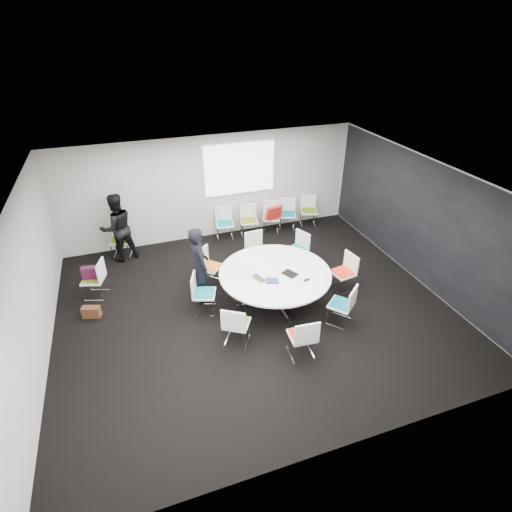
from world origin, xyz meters
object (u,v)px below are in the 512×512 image
object	(u,v)px
chair_ring_d	(211,273)
chair_person_back	(121,246)
chair_ring_b	(296,256)
chair_back_b	(249,226)
brown_bag	(91,312)
cup	(273,260)
person_main	(199,265)
person_back	(117,228)
chair_ring_a	(342,279)
chair_ring_f	(237,331)
chair_ring_c	(256,256)
chair_ring_h	(341,311)
conference_table	(275,279)
chair_back_d	(287,220)
chair_back_e	(308,216)
chair_back_c	(271,223)
chair_back_a	(225,229)
chair_ring_e	(204,300)
chair_spare_left	(96,286)
chair_ring_g	(302,343)
maroon_bag	(92,272)

from	to	relation	value
chair_ring_d	chair_person_back	xyz separation A→B (m)	(-1.87, 1.99, 0.00)
chair_ring_b	chair_back_b	bearing A→B (deg)	-4.17
brown_bag	cup	bearing A→B (deg)	-4.56
person_main	person_back	distance (m)	2.78
chair_ring_a	chair_ring_f	xyz separation A→B (m)	(-2.74, -0.86, 0.00)
chair_ring_c	chair_ring_h	xyz separation A→B (m)	(0.90, -2.57, 0.00)
conference_table	person_back	distance (m)	4.22
chair_back_d	chair_ring_a	bearing A→B (deg)	110.75
conference_table	chair_ring_c	size ratio (longest dim) A/B	2.68
chair_ring_a	chair_back_e	distance (m)	3.29
chair_back_c	chair_back_d	distance (m)	0.52
chair_back_a	brown_bag	bearing A→B (deg)	42.41
chair_ring_d	chair_ring_e	bearing A→B (deg)	24.74
chair_back_b	chair_spare_left	distance (m)	4.39
conference_table	chair_ring_f	xyz separation A→B (m)	(-1.15, -0.98, -0.28)
chair_ring_f	chair_back_c	size ratio (longest dim) A/B	1.00
chair_ring_d	chair_ring_g	distance (m)	2.96
chair_back_a	maroon_bag	distance (m)	3.80
chair_ring_e	chair_back_c	size ratio (longest dim) A/B	1.00
chair_ring_c	chair_ring_e	distance (m)	2.07
cup	brown_bag	size ratio (longest dim) A/B	0.25
brown_bag	person_main	bearing A→B (deg)	-2.56
chair_ring_c	person_back	distance (m)	3.50
chair_ring_c	chair_ring_f	world-z (taller)	same
conference_table	chair_back_a	bearing A→B (deg)	94.90
chair_back_b	chair_back_c	world-z (taller)	same
chair_ring_a	chair_ring_b	world-z (taller)	same
chair_ring_b	brown_bag	xyz separation A→B (m)	(-4.80, -0.43, -0.16)
chair_back_a	brown_bag	xyz separation A→B (m)	(-3.51, -2.38, -0.16)
chair_ring_h	chair_back_c	xyz separation A→B (m)	(0.10, 4.16, 0.00)
cup	brown_bag	distance (m)	3.96
conference_table	chair_ring_f	size ratio (longest dim) A/B	2.68
chair_ring_g	chair_spare_left	xyz separation A→B (m)	(-3.52, 3.12, 0.00)
chair_back_d	chair_person_back	size ratio (longest dim) A/B	1.00
chair_back_d	maroon_bag	world-z (taller)	chair_back_d
chair_ring_f	chair_back_e	distance (m)	5.33
chair_ring_f	chair_back_c	distance (m)	4.61
conference_table	chair_back_d	world-z (taller)	chair_back_d
chair_back_c	brown_bag	size ratio (longest dim) A/B	2.44
chair_back_d	chair_spare_left	xyz separation A→B (m)	(-5.26, -1.66, 0.00)
chair_ring_g	chair_ring_d	bearing A→B (deg)	114.48
chair_ring_c	maroon_bag	world-z (taller)	chair_ring_c
chair_back_a	chair_ring_g	bearing A→B (deg)	99.82
chair_ring_h	chair_spare_left	xyz separation A→B (m)	(-4.64, 2.55, 0.00)
conference_table	chair_back_a	world-z (taller)	chair_back_a
chair_ring_c	chair_ring_g	world-z (taller)	same
chair_back_e	chair_back_a	bearing A→B (deg)	16.89
conference_table	chair_back_d	bearing A→B (deg)	62.63
chair_ring_f	person_back	size ratio (longest dim) A/B	0.50
conference_table	brown_bag	size ratio (longest dim) A/B	6.55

